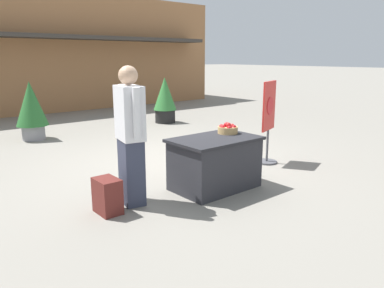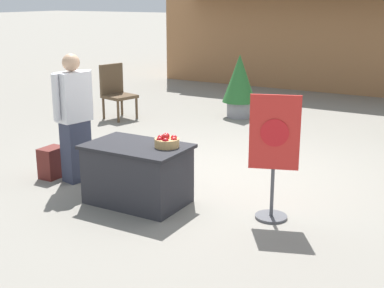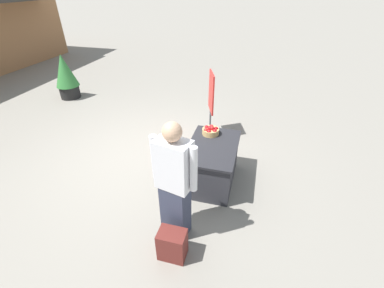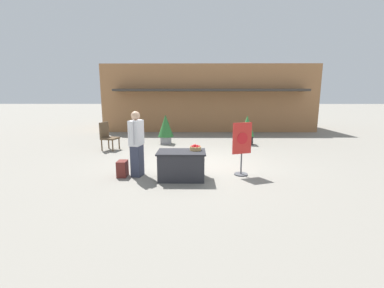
{
  "view_description": "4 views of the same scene",
  "coord_description": "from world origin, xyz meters",
  "views": [
    {
      "loc": [
        -3.79,
        -5.0,
        1.8
      ],
      "look_at": [
        -0.24,
        -0.74,
        0.5
      ],
      "focal_mm": 35.0,
      "sensor_mm": 36.0,
      "label": 1
    },
    {
      "loc": [
        3.2,
        -6.29,
        2.41
      ],
      "look_at": [
        0.18,
        -1.03,
        0.72
      ],
      "focal_mm": 50.0,
      "sensor_mm": 36.0,
      "label": 2
    },
    {
      "loc": [
        -3.77,
        -1.96,
        2.95
      ],
      "look_at": [
        -0.05,
        -0.95,
        0.48
      ],
      "focal_mm": 24.0,
      "sensor_mm": 36.0,
      "label": 3
    },
    {
      "loc": [
        -0.04,
        -7.64,
        2.08
      ],
      "look_at": [
        -0.1,
        -0.75,
        0.78
      ],
      "focal_mm": 24.0,
      "sensor_mm": 36.0,
      "label": 4
    }
  ],
  "objects": [
    {
      "name": "poster_board",
      "position": [
        1.21,
        -1.03,
        0.76
      ],
      "size": [
        0.52,
        0.36,
        1.4
      ],
      "rotation": [
        0.0,
        0.0,
        -1.23
      ],
      "color": "#4C4C51",
      "rests_on": "ground_plane"
    },
    {
      "name": "backpack",
      "position": [
        -1.92,
        -1.21,
        0.21
      ],
      "size": [
        0.24,
        0.34,
        0.42
      ],
      "color": "maroon",
      "rests_on": "ground_plane"
    },
    {
      "name": "person_visitor",
      "position": [
        -1.54,
        -1.13,
        0.87
      ],
      "size": [
        0.34,
        0.6,
        1.7
      ],
      "rotation": [
        0.0,
        0.0,
        -0.21
      ],
      "color": "#33384C",
      "rests_on": "ground_plane"
    },
    {
      "name": "potted_plant_far_right",
      "position": [
        2.23,
        3.4,
        0.66
      ],
      "size": [
        0.63,
        0.63,
        1.25
      ],
      "color": "black",
      "rests_on": "ground_plane"
    },
    {
      "name": "display_table",
      "position": [
        -0.36,
        -1.38,
        0.36
      ],
      "size": [
        1.2,
        0.79,
        0.72
      ],
      "color": "#2D2D33",
      "rests_on": "ground_plane"
    },
    {
      "name": "ground_plane",
      "position": [
        0.0,
        0.0,
        0.0
      ],
      "size": [
        120.0,
        120.0,
        0.0
      ],
      "primitive_type": "plane",
      "color": "gray"
    },
    {
      "name": "apple_basket",
      "position": [
        -0.01,
        -1.27,
        0.78
      ],
      "size": [
        0.29,
        0.29,
        0.16
      ],
      "color": "tan",
      "rests_on": "display_table"
    }
  ]
}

